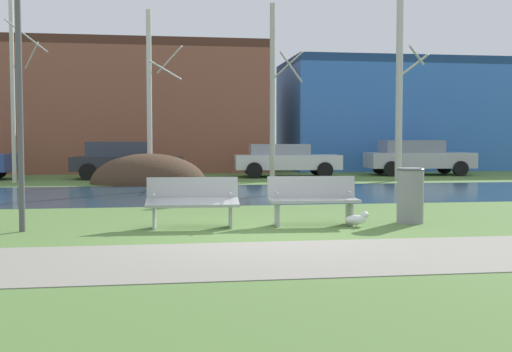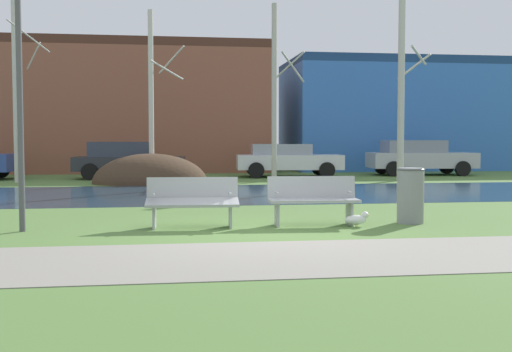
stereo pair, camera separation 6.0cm
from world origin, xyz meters
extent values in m
plane|color=#517538|center=(0.00, 10.00, 0.00)|extent=(120.00, 120.00, 0.00)
cube|color=gray|center=(0.00, -2.00, 0.01)|extent=(60.00, 2.54, 0.01)
cube|color=#284256|center=(0.00, 7.89, 0.00)|extent=(80.00, 6.67, 0.01)
ellipsoid|color=#423021|center=(-2.08, 12.66, 0.00)|extent=(4.05, 3.25, 2.09)
cube|color=#9EA0A3|center=(-1.07, 0.92, 0.45)|extent=(1.62, 0.56, 0.14)
cube|color=#9EA0A3|center=(-1.06, 1.20, 0.67)|extent=(1.60, 0.17, 0.40)
cube|color=#9EA0A3|center=(-1.73, 1.01, 0.23)|extent=(0.06, 0.43, 0.45)
cube|color=#9EA0A3|center=(-0.42, 0.94, 0.23)|extent=(0.06, 0.43, 0.45)
cylinder|color=#9EA0A3|center=(-1.73, 0.97, 0.59)|extent=(0.06, 0.28, 0.04)
cylinder|color=#9EA0A3|center=(-0.42, 0.90, 0.59)|extent=(0.06, 0.28, 0.04)
cube|color=#9EA0A3|center=(1.07, 0.92, 0.45)|extent=(1.62, 0.56, 0.05)
cube|color=#9EA0A3|center=(1.09, 1.20, 0.67)|extent=(1.60, 0.17, 0.40)
cube|color=#9EA0A3|center=(0.42, 1.01, 0.23)|extent=(0.06, 0.43, 0.45)
cube|color=#9EA0A3|center=(1.73, 0.94, 0.23)|extent=(0.06, 0.43, 0.45)
cylinder|color=#9EA0A3|center=(0.42, 0.97, 0.59)|extent=(0.06, 0.28, 0.04)
cylinder|color=#9EA0A3|center=(1.73, 0.90, 0.59)|extent=(0.06, 0.28, 0.04)
cylinder|color=gray|center=(2.92, 1.04, 0.51)|extent=(0.48, 0.48, 1.01)
torus|color=#494A4C|center=(2.92, 1.04, 0.98)|extent=(0.51, 0.51, 0.04)
ellipsoid|color=white|center=(1.77, 0.71, 0.12)|extent=(0.39, 0.17, 0.17)
sphere|color=white|center=(1.95, 0.71, 0.21)|extent=(0.12, 0.12, 0.12)
cone|color=gold|center=(2.01, 0.71, 0.21)|extent=(0.07, 0.04, 0.04)
cylinder|color=gold|center=(1.79, 0.67, 0.05)|extent=(0.01, 0.01, 0.10)
cylinder|color=gold|center=(1.79, 0.74, 0.05)|extent=(0.01, 0.01, 0.10)
cylinder|color=#4C4C51|center=(-3.90, 0.94, 2.49)|extent=(0.10, 0.10, 4.97)
cylinder|color=beige|center=(-6.82, 13.57, 3.67)|extent=(0.15, 0.15, 7.35)
cylinder|color=beige|center=(-6.23, 13.98, 4.57)|extent=(0.72, 1.02, 0.88)
cylinder|color=beige|center=(-6.17, 12.90, 5.10)|extent=(1.23, 1.20, 0.96)
cylinder|color=beige|center=(-2.04, 13.36, 3.11)|extent=(0.19, 0.19, 6.21)
cylinder|color=beige|center=(-1.29, 13.87, 4.49)|extent=(0.97, 1.37, 0.91)
cylinder|color=beige|center=(-1.46, 12.76, 4.00)|extent=(1.19, 1.16, 0.59)
cylinder|color=#BCB7A8|center=(2.47, 13.21, 3.27)|extent=(0.19, 0.19, 6.55)
cylinder|color=#BCB7A8|center=(3.17, 13.68, 4.37)|extent=(0.90, 1.28, 0.89)
cylinder|color=#BCB7A8|center=(3.06, 12.61, 4.16)|extent=(1.06, 1.03, 1.01)
cylinder|color=beige|center=(7.22, 12.78, 3.76)|extent=(0.25, 0.25, 7.52)
cylinder|color=beige|center=(7.91, 13.25, 4.33)|extent=(0.91, 1.27, 0.90)
cylinder|color=beige|center=(7.69, 12.30, 4.63)|extent=(0.98, 0.95, 0.62)
cylinder|color=black|center=(-8.06, 16.42, 0.32)|extent=(0.66, 0.27, 0.64)
cube|color=#282B30|center=(-2.91, 15.34, 0.60)|extent=(4.37, 2.13, 0.55)
cube|color=#2F3648|center=(-3.25, 15.36, 1.16)|extent=(2.50, 1.77, 0.59)
cylinder|color=black|center=(-1.45, 16.12, 0.32)|extent=(0.66, 0.27, 0.64)
cylinder|color=black|center=(-1.59, 14.33, 0.32)|extent=(0.66, 0.27, 0.64)
cylinder|color=black|center=(-4.24, 16.34, 0.32)|extent=(0.66, 0.27, 0.64)
cylinder|color=black|center=(-4.38, 14.55, 0.32)|extent=(0.66, 0.27, 0.64)
cube|color=silver|center=(3.52, 15.67, 0.61)|extent=(4.44, 2.22, 0.59)
cube|color=#949AAC|center=(3.18, 15.70, 1.14)|extent=(2.53, 1.84, 0.45)
cylinder|color=black|center=(5.02, 16.50, 0.32)|extent=(0.66, 0.27, 0.64)
cylinder|color=black|center=(4.87, 14.62, 0.32)|extent=(0.66, 0.27, 0.64)
cylinder|color=black|center=(2.18, 16.73, 0.32)|extent=(0.66, 0.27, 0.64)
cylinder|color=black|center=(2.03, 14.85, 0.32)|extent=(0.66, 0.27, 0.64)
cube|color=#B2B5BC|center=(9.47, 16.16, 0.65)|extent=(4.64, 2.22, 0.66)
cube|color=gray|center=(9.11, 16.19, 1.24)|extent=(2.64, 1.84, 0.53)
cylinder|color=black|center=(11.03, 16.97, 0.32)|extent=(0.66, 0.27, 0.64)
cylinder|color=black|center=(10.88, 15.11, 0.32)|extent=(0.66, 0.27, 0.64)
cylinder|color=black|center=(8.06, 17.21, 0.32)|extent=(0.66, 0.27, 0.64)
cylinder|color=black|center=(7.92, 15.34, 0.32)|extent=(0.66, 0.27, 0.64)
cube|color=brown|center=(-4.94, 22.53, 2.88)|extent=(16.86, 7.43, 5.76)
cube|color=#4E2C21|center=(-4.94, 22.53, 5.96)|extent=(16.86, 7.43, 0.40)
cube|color=#3870C6|center=(13.14, 22.13, 2.61)|extent=(16.66, 6.30, 5.23)
cube|color=navy|center=(13.14, 22.13, 5.43)|extent=(16.66, 6.30, 0.40)
camera|label=1|loc=(-1.58, -9.95, 1.53)|focal=44.30mm
camera|label=2|loc=(-1.52, -9.96, 1.53)|focal=44.30mm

